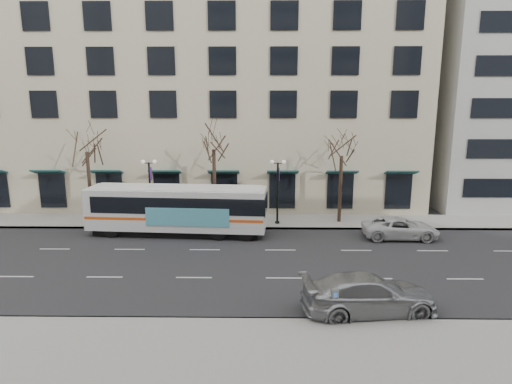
{
  "coord_description": "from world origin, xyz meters",
  "views": [
    {
      "loc": [
        3.75,
        -24.52,
        9.53
      ],
      "look_at": [
        3.4,
        1.9,
        4.0
      ],
      "focal_mm": 30.0,
      "sensor_mm": 36.0,
      "label": 1
    }
  ],
  "objects_px": {
    "lamp_post_left": "(150,188)",
    "city_bus": "(178,208)",
    "lamp_post_right": "(278,189)",
    "silver_car": "(369,294)",
    "tree_far_mid": "(214,137)",
    "pay_station": "(334,298)",
    "white_pickup": "(400,228)",
    "tree_far_left": "(86,140)",
    "tree_far_right": "(342,144)"
  },
  "relations": [
    {
      "from": "city_bus",
      "to": "pay_station",
      "type": "relative_size",
      "value": 8.94
    },
    {
      "from": "tree_far_left",
      "to": "city_bus",
      "type": "relative_size",
      "value": 0.63
    },
    {
      "from": "tree_far_mid",
      "to": "tree_far_right",
      "type": "bearing_deg",
      "value": -0.0
    },
    {
      "from": "tree_far_right",
      "to": "white_pickup",
      "type": "relative_size",
      "value": 1.51
    },
    {
      "from": "tree_far_right",
      "to": "lamp_post_right",
      "type": "xyz_separation_m",
      "value": [
        -4.99,
        -0.6,
        -3.48
      ]
    },
    {
      "from": "city_bus",
      "to": "silver_car",
      "type": "distance_m",
      "value": 16.34
    },
    {
      "from": "silver_car",
      "to": "lamp_post_right",
      "type": "bearing_deg",
      "value": 7.6
    },
    {
      "from": "tree_far_mid",
      "to": "tree_far_right",
      "type": "xyz_separation_m",
      "value": [
        10.0,
        -0.0,
        -0.48
      ]
    },
    {
      "from": "tree_far_right",
      "to": "city_bus",
      "type": "bearing_deg",
      "value": -166.29
    },
    {
      "from": "lamp_post_left",
      "to": "city_bus",
      "type": "xyz_separation_m",
      "value": [
        2.65,
        -2.41,
        -1.01
      ]
    },
    {
      "from": "tree_far_mid",
      "to": "pay_station",
      "type": "relative_size",
      "value": 5.78
    },
    {
      "from": "tree_far_mid",
      "to": "lamp_post_left",
      "type": "relative_size",
      "value": 1.64
    },
    {
      "from": "tree_far_left",
      "to": "pay_station",
      "type": "bearing_deg",
      "value": -43.57
    },
    {
      "from": "city_bus",
      "to": "lamp_post_right",
      "type": "bearing_deg",
      "value": 22.1
    },
    {
      "from": "tree_far_left",
      "to": "lamp_post_left",
      "type": "relative_size",
      "value": 1.6
    },
    {
      "from": "lamp_post_left",
      "to": "city_bus",
      "type": "distance_m",
      "value": 3.72
    },
    {
      "from": "lamp_post_left",
      "to": "lamp_post_right",
      "type": "xyz_separation_m",
      "value": [
        10.0,
        0.0,
        0.0
      ]
    },
    {
      "from": "tree_far_left",
      "to": "city_bus",
      "type": "xyz_separation_m",
      "value": [
        7.66,
        -3.01,
        -4.76
      ]
    },
    {
      "from": "tree_far_mid",
      "to": "silver_car",
      "type": "distance_m",
      "value": 18.35
    },
    {
      "from": "tree_far_mid",
      "to": "tree_far_left",
      "type": "bearing_deg",
      "value": -180.0
    },
    {
      "from": "city_bus",
      "to": "white_pickup",
      "type": "height_order",
      "value": "city_bus"
    },
    {
      "from": "tree_far_right",
      "to": "silver_car",
      "type": "height_order",
      "value": "tree_far_right"
    },
    {
      "from": "silver_car",
      "to": "pay_station",
      "type": "height_order",
      "value": "silver_car"
    },
    {
      "from": "tree_far_mid",
      "to": "pay_station",
      "type": "distance_m",
      "value": 18.43
    },
    {
      "from": "lamp_post_right",
      "to": "white_pickup",
      "type": "distance_m",
      "value": 9.52
    },
    {
      "from": "tree_far_mid",
      "to": "lamp_post_left",
      "type": "bearing_deg",
      "value": -173.15
    },
    {
      "from": "silver_car",
      "to": "white_pickup",
      "type": "bearing_deg",
      "value": -30.83
    },
    {
      "from": "lamp_post_right",
      "to": "pay_station",
      "type": "bearing_deg",
      "value": -82.95
    },
    {
      "from": "white_pickup",
      "to": "tree_far_mid",
      "type": "bearing_deg",
      "value": 75.63
    },
    {
      "from": "city_bus",
      "to": "silver_car",
      "type": "xyz_separation_m",
      "value": [
        11.05,
        -11.99,
        -1.03
      ]
    },
    {
      "from": "pay_station",
      "to": "city_bus",
      "type": "bearing_deg",
      "value": 112.92
    },
    {
      "from": "tree_far_mid",
      "to": "city_bus",
      "type": "distance_m",
      "value": 6.27
    },
    {
      "from": "tree_far_left",
      "to": "silver_car",
      "type": "height_order",
      "value": "tree_far_left"
    },
    {
      "from": "tree_far_left",
      "to": "lamp_post_right",
      "type": "distance_m",
      "value": 15.48
    },
    {
      "from": "tree_far_left",
      "to": "lamp_post_left",
      "type": "height_order",
      "value": "tree_far_left"
    },
    {
      "from": "tree_far_left",
      "to": "lamp_post_right",
      "type": "xyz_separation_m",
      "value": [
        15.01,
        -0.6,
        -3.75
      ]
    },
    {
      "from": "tree_far_left",
      "to": "silver_car",
      "type": "xyz_separation_m",
      "value": [
        18.71,
        -15.0,
        -5.8
      ]
    },
    {
      "from": "lamp_post_right",
      "to": "tree_far_left",
      "type": "bearing_deg",
      "value": 177.71
    },
    {
      "from": "lamp_post_left",
      "to": "lamp_post_right",
      "type": "height_order",
      "value": "same"
    },
    {
      "from": "tree_far_left",
      "to": "city_bus",
      "type": "height_order",
      "value": "tree_far_left"
    },
    {
      "from": "lamp_post_left",
      "to": "tree_far_mid",
      "type": "bearing_deg",
      "value": 6.85
    },
    {
      "from": "lamp_post_left",
      "to": "city_bus",
      "type": "bearing_deg",
      "value": -42.3
    },
    {
      "from": "tree_far_left",
      "to": "tree_far_right",
      "type": "xyz_separation_m",
      "value": [
        20.0,
        0.0,
        -0.28
      ]
    },
    {
      "from": "lamp_post_right",
      "to": "tree_far_mid",
      "type": "bearing_deg",
      "value": 173.17
    },
    {
      "from": "silver_car",
      "to": "pay_station",
      "type": "bearing_deg",
      "value": 114.89
    },
    {
      "from": "tree_far_right",
      "to": "silver_car",
      "type": "bearing_deg",
      "value": -94.92
    },
    {
      "from": "silver_car",
      "to": "tree_far_right",
      "type": "bearing_deg",
      "value": -11.73
    },
    {
      "from": "lamp_post_right",
      "to": "silver_car",
      "type": "distance_m",
      "value": 15.01
    },
    {
      "from": "lamp_post_right",
      "to": "silver_car",
      "type": "xyz_separation_m",
      "value": [
        3.7,
        -14.4,
        -2.04
      ]
    },
    {
      "from": "city_bus",
      "to": "pay_station",
      "type": "distance_m",
      "value": 16.06
    }
  ]
}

